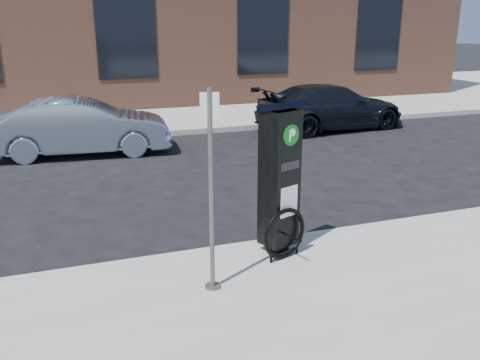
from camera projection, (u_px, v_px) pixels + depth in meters
name	position (u px, v px, depth m)	size (l,w,h in m)	color
ground	(252.00, 252.00, 7.18)	(120.00, 120.00, 0.00)	black
sidewalk_far	(124.00, 104.00, 19.75)	(60.00, 12.00, 0.15)	gray
curb_near	(253.00, 247.00, 7.14)	(60.00, 0.12, 0.16)	#9E9B93
curb_far	(151.00, 134.00, 14.37)	(60.00, 0.12, 0.16)	#9E9B93
parking_kiosk	(279.00, 176.00, 6.58)	(0.58, 0.55, 2.04)	black
sign_pole	(211.00, 194.00, 5.57)	(0.20, 0.18, 2.31)	#5D5752
bike_rack	(285.00, 234.00, 6.55)	(0.68, 0.27, 0.69)	black
car_silver	(82.00, 127.00, 12.31)	(1.46, 4.19, 1.38)	#808EA3
car_dark	(331.00, 107.00, 15.28)	(1.90, 4.67, 1.35)	black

